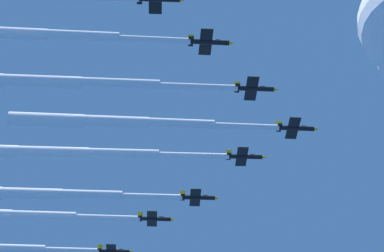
{
  "coord_description": "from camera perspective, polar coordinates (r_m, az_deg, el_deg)",
  "views": [
    {
      "loc": [
        -137.24,
        28.51,
        13.86
      ],
      "look_at": [
        0.0,
        0.0,
        149.9
      ],
      "focal_mm": 77.48,
      "sensor_mm": 36.0,
      "label": 1
    }
  ],
  "objects": [
    {
      "name": "jet_lead",
      "position": [
        195.78,
        -5.7,
        0.29
      ],
      "size": [
        16.91,
        72.79,
        3.91
      ],
      "color": "black"
    },
    {
      "name": "jet_starboard_inner",
      "position": [
        189.43,
        -10.93,
        3.03
      ],
      "size": [
        18.65,
        81.69,
        3.92
      ],
      "color": "black"
    },
    {
      "name": "jet_starboard_mid",
      "position": [
        182.94,
        -12.85,
        6.22
      ],
      "size": [
        16.65,
        72.84,
        3.97
      ],
      "color": "black"
    },
    {
      "name": "jet_port_inner",
      "position": [
        208.06,
        -10.13,
        -1.79
      ],
      "size": [
        19.47,
        80.97,
        3.99
      ],
      "color": "black"
    },
    {
      "name": "jet_port_mid",
      "position": [
        215.69,
        -11.41,
        -4.58
      ],
      "size": [
        17.75,
        72.54,
        3.96
      ],
      "color": "black"
    }
  ]
}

